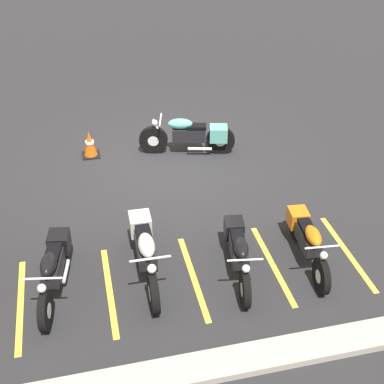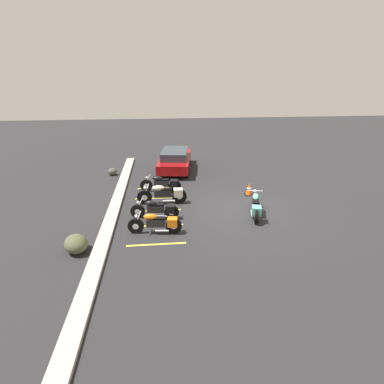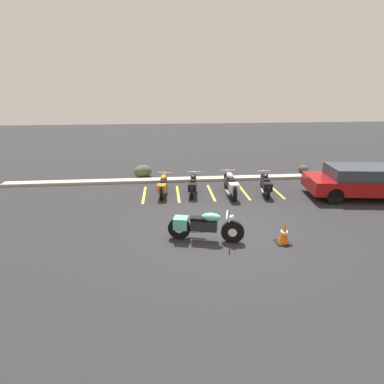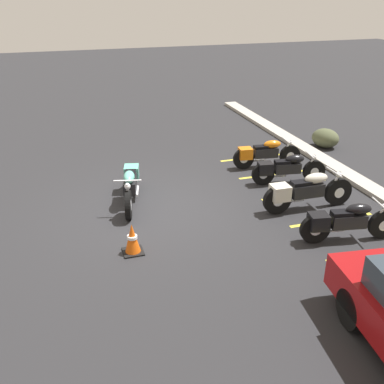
{
  "view_description": "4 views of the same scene",
  "coord_description": "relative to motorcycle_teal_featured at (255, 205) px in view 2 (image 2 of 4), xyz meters",
  "views": [
    {
      "loc": [
        1.86,
        10.26,
        6.25
      ],
      "look_at": [
        -0.06,
        1.94,
        0.48
      ],
      "focal_mm": 50.0,
      "sensor_mm": 36.0,
      "label": 1
    },
    {
      "loc": [
        -11.68,
        3.46,
        5.55
      ],
      "look_at": [
        0.68,
        2.18,
        0.67
      ],
      "focal_mm": 28.0,
      "sensor_mm": 36.0,
      "label": 2
    },
    {
      "loc": [
        -1.6,
        -8.13,
        4.22
      ],
      "look_at": [
        -0.69,
        1.61,
        0.81
      ],
      "focal_mm": 28.0,
      "sensor_mm": 36.0,
      "label": 3
    },
    {
      "loc": [
        9.3,
        -1.94,
        4.81
      ],
      "look_at": [
        0.53,
        0.84,
        0.57
      ],
      "focal_mm": 42.0,
      "sensor_mm": 36.0,
      "label": 4
    }
  ],
  "objects": [
    {
      "name": "stall_line_2",
      "position": [
        0.93,
        4.13,
        -0.46
      ],
      "size": [
        0.1,
        2.1,
        0.0
      ],
      "primitive_type": "cube",
      "color": "gold",
      "rests_on": "ground"
    },
    {
      "name": "parked_bike_0",
      "position": [
        -1.1,
        4.08,
        -0.04
      ],
      "size": [
        0.58,
        2.02,
        0.79
      ],
      "rotation": [
        0.0,
        0.0,
        1.47
      ],
      "color": "black",
      "rests_on": "ground"
    },
    {
      "name": "stall_line_1",
      "position": [
        -0.49,
        4.13,
        -0.46
      ],
      "size": [
        0.1,
        2.1,
        0.0
      ],
      "primitive_type": "cube",
      "color": "gold",
      "rests_on": "ground"
    },
    {
      "name": "traffic_cone",
      "position": [
        2.31,
        -0.4,
        -0.17
      ],
      "size": [
        0.4,
        0.4,
        0.63
      ],
      "color": "black",
      "rests_on": "ground"
    },
    {
      "name": "ground",
      "position": [
        0.59,
        0.36,
        -0.46
      ],
      "size": [
        60.0,
        60.0,
        0.0
      ],
      "primitive_type": "plane",
      "color": "#262628"
    },
    {
      "name": "stall_line_4",
      "position": [
        3.76,
        4.13,
        -0.46
      ],
      "size": [
        0.1,
        2.1,
        0.0
      ],
      "primitive_type": "cube",
      "color": "gold",
      "rests_on": "ground"
    },
    {
      "name": "landscape_rock_1",
      "position": [
        6.2,
        6.77,
        -0.25
      ],
      "size": [
        0.68,
        0.69,
        0.43
      ],
      "primitive_type": "ellipsoid",
      "rotation": [
        0.0,
        0.0,
        2.66
      ],
      "color": "#474C40",
      "rests_on": "ground"
    },
    {
      "name": "stall_line_3",
      "position": [
        2.34,
        4.13,
        -0.46
      ],
      "size": [
        0.1,
        2.1,
        0.0
      ],
      "primitive_type": "cube",
      "color": "gold",
      "rests_on": "ground"
    },
    {
      "name": "parked_bike_2",
      "position": [
        1.67,
        3.77,
        0.01
      ],
      "size": [
        0.64,
        2.27,
        0.89
      ],
      "rotation": [
        0.0,
        0.0,
        1.55
      ],
      "color": "black",
      "rests_on": "ground"
    },
    {
      "name": "parked_bike_3",
      "position": [
        3.17,
        3.83,
        -0.02
      ],
      "size": [
        0.72,
        2.08,
        0.83
      ],
      "rotation": [
        0.0,
        0.0,
        1.39
      ],
      "color": "black",
      "rests_on": "ground"
    },
    {
      "name": "motorcycle_teal_featured",
      "position": [
        0.0,
        0.0,
        0.0
      ],
      "size": [
        2.18,
        0.84,
        0.87
      ],
      "rotation": [
        0.0,
        0.0,
        -0.24
      ],
      "color": "black",
      "rests_on": "ground"
    },
    {
      "name": "parked_bike_1",
      "position": [
        0.15,
        4.1,
        -0.04
      ],
      "size": [
        0.66,
        2.0,
        0.79
      ],
      "rotation": [
        0.0,
        0.0,
        1.41
      ],
      "color": "black",
      "rests_on": "ground"
    },
    {
      "name": "landscape_rock_0",
      "position": [
        -2.11,
        6.78,
        -0.16
      ],
      "size": [
        1.13,
        1.07,
        0.61
      ],
      "primitive_type": "ellipsoid",
      "rotation": [
        0.0,
        0.0,
        0.46
      ],
      "color": "#4C5238",
      "rests_on": "ground"
    },
    {
      "name": "stall_line_0",
      "position": [
        -1.91,
        4.13,
        -0.46
      ],
      "size": [
        0.1,
        2.1,
        0.0
      ],
      "primitive_type": "cube",
      "color": "gold",
      "rests_on": "ground"
    },
    {
      "name": "concrete_curb",
      "position": [
        0.59,
        6.0,
        -0.4
      ],
      "size": [
        18.0,
        0.5,
        0.12
      ],
      "primitive_type": "cube",
      "color": "#A8A399",
      "rests_on": "ground"
    },
    {
      "name": "car_red",
      "position": [
        6.85,
        3.02,
        0.22
      ],
      "size": [
        4.5,
        2.35,
        1.29
      ],
      "rotation": [
        0.0,
        0.0,
        -0.13
      ],
      "color": "black",
      "rests_on": "ground"
    }
  ]
}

